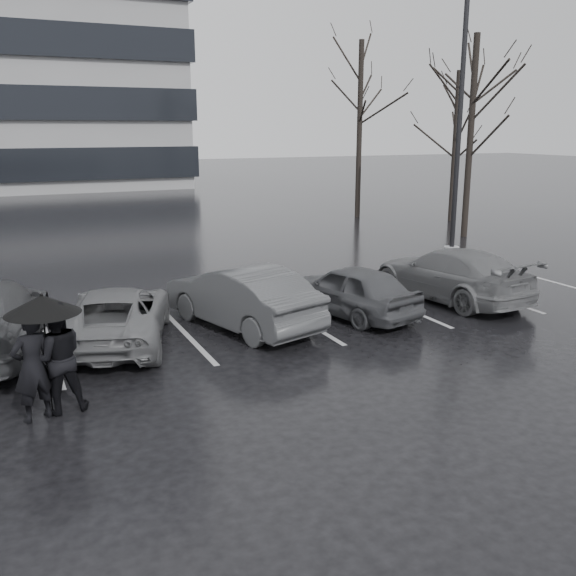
{
  "coord_description": "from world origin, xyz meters",
  "views": [
    {
      "loc": [
        -5.78,
        -11.01,
        4.41
      ],
      "look_at": [
        -0.25,
        1.0,
        1.1
      ],
      "focal_mm": 40.0,
      "sensor_mm": 36.0,
      "label": 1
    }
  ],
  "objects_px": {
    "tree_east": "(470,138)",
    "car_west_a": "(241,297)",
    "pedestrian_right": "(57,358)",
    "lamp_post": "(459,124)",
    "car_west_b": "(117,315)",
    "tree_ne": "(455,147)",
    "tree_north": "(359,131)",
    "car_main": "(351,290)",
    "car_east": "(450,274)",
    "pedestrian_left": "(32,367)"
  },
  "relations": [
    {
      "from": "car_main",
      "to": "pedestrian_right",
      "type": "xyz_separation_m",
      "value": [
        -6.94,
        -2.76,
        0.27
      ]
    },
    {
      "from": "car_main",
      "to": "tree_east",
      "type": "relative_size",
      "value": 0.46
    },
    {
      "from": "tree_east",
      "to": "car_west_a",
      "type": "bearing_deg",
      "value": -148.6
    },
    {
      "from": "pedestrian_left",
      "to": "pedestrian_right",
      "type": "xyz_separation_m",
      "value": [
        0.37,
        0.18,
        0.03
      ]
    },
    {
      "from": "lamp_post",
      "to": "tree_east",
      "type": "xyz_separation_m",
      "value": [
        2.76,
        2.65,
        -0.55
      ]
    },
    {
      "from": "car_main",
      "to": "lamp_post",
      "type": "distance_m",
      "value": 10.0
    },
    {
      "from": "car_east",
      "to": "pedestrian_right",
      "type": "relative_size",
      "value": 2.6
    },
    {
      "from": "tree_north",
      "to": "lamp_post",
      "type": "bearing_deg",
      "value": -100.35
    },
    {
      "from": "car_main",
      "to": "tree_ne",
      "type": "distance_m",
      "value": 17.76
    },
    {
      "from": "car_east",
      "to": "tree_ne",
      "type": "xyz_separation_m",
      "value": [
        9.53,
        11.88,
        2.82
      ]
    },
    {
      "from": "car_main",
      "to": "car_east",
      "type": "bearing_deg",
      "value": 170.21
    },
    {
      "from": "car_west_a",
      "to": "tree_ne",
      "type": "height_order",
      "value": "tree_ne"
    },
    {
      "from": "tree_east",
      "to": "tree_ne",
      "type": "bearing_deg",
      "value": 57.99
    },
    {
      "from": "car_east",
      "to": "lamp_post",
      "type": "distance_m",
      "value": 7.78
    },
    {
      "from": "pedestrian_left",
      "to": "tree_ne",
      "type": "distance_m",
      "value": 25.15
    },
    {
      "from": "tree_east",
      "to": "tree_ne",
      "type": "height_order",
      "value": "tree_east"
    },
    {
      "from": "lamp_post",
      "to": "tree_north",
      "type": "relative_size",
      "value": 1.17
    },
    {
      "from": "car_west_b",
      "to": "tree_east",
      "type": "xyz_separation_m",
      "value": [
        15.65,
        7.82,
        3.4
      ]
    },
    {
      "from": "tree_north",
      "to": "car_west_a",
      "type": "bearing_deg",
      "value": -128.64
    },
    {
      "from": "car_east",
      "to": "car_main",
      "type": "bearing_deg",
      "value": -2.27
    },
    {
      "from": "car_west_a",
      "to": "tree_north",
      "type": "relative_size",
      "value": 0.5
    },
    {
      "from": "pedestrian_right",
      "to": "lamp_post",
      "type": "relative_size",
      "value": 0.18
    },
    {
      "from": "car_west_a",
      "to": "tree_north",
      "type": "xyz_separation_m",
      "value": [
        11.88,
        14.86,
        3.54
      ]
    },
    {
      "from": "car_main",
      "to": "tree_ne",
      "type": "xyz_separation_m",
      "value": [
        12.67,
        12.11,
        2.87
      ]
    },
    {
      "from": "lamp_post",
      "to": "car_main",
      "type": "bearing_deg",
      "value": -143.66
    },
    {
      "from": "pedestrian_left",
      "to": "lamp_post",
      "type": "distance_m",
      "value": 17.33
    },
    {
      "from": "car_main",
      "to": "pedestrian_left",
      "type": "distance_m",
      "value": 7.88
    },
    {
      "from": "tree_ne",
      "to": "pedestrian_right",
      "type": "bearing_deg",
      "value": -142.84
    },
    {
      "from": "car_west_a",
      "to": "car_east",
      "type": "height_order",
      "value": "car_west_a"
    },
    {
      "from": "car_main",
      "to": "tree_ne",
      "type": "bearing_deg",
      "value": -150.21
    },
    {
      "from": "car_main",
      "to": "tree_north",
      "type": "relative_size",
      "value": 0.43
    },
    {
      "from": "car_west_a",
      "to": "car_west_b",
      "type": "relative_size",
      "value": 0.99
    },
    {
      "from": "car_main",
      "to": "car_west_a",
      "type": "height_order",
      "value": "car_west_a"
    },
    {
      "from": "pedestrian_right",
      "to": "tree_ne",
      "type": "distance_m",
      "value": 24.74
    },
    {
      "from": "car_west_b",
      "to": "tree_ne",
      "type": "xyz_separation_m",
      "value": [
        18.15,
        11.82,
        2.9
      ]
    },
    {
      "from": "tree_east",
      "to": "car_west_b",
      "type": "bearing_deg",
      "value": -153.46
    },
    {
      "from": "tree_east",
      "to": "tree_north",
      "type": "bearing_deg",
      "value": 98.13
    },
    {
      "from": "car_west_a",
      "to": "pedestrian_right",
      "type": "relative_size",
      "value": 2.37
    },
    {
      "from": "car_west_a",
      "to": "tree_east",
      "type": "relative_size",
      "value": 0.53
    },
    {
      "from": "car_east",
      "to": "tree_ne",
      "type": "bearing_deg",
      "value": -135.11
    },
    {
      "from": "car_west_b",
      "to": "car_east",
      "type": "relative_size",
      "value": 0.92
    },
    {
      "from": "car_east",
      "to": "lamp_post",
      "type": "height_order",
      "value": "lamp_post"
    },
    {
      "from": "car_west_b",
      "to": "tree_east",
      "type": "relative_size",
      "value": 0.54
    },
    {
      "from": "pedestrian_right",
      "to": "tree_ne",
      "type": "relative_size",
      "value": 0.26
    },
    {
      "from": "pedestrian_right",
      "to": "car_west_a",
      "type": "bearing_deg",
      "value": -149.35
    },
    {
      "from": "pedestrian_right",
      "to": "tree_north",
      "type": "relative_size",
      "value": 0.21
    },
    {
      "from": "tree_ne",
      "to": "car_main",
      "type": "bearing_deg",
      "value": -136.31
    },
    {
      "from": "car_east",
      "to": "pedestrian_left",
      "type": "xyz_separation_m",
      "value": [
        -10.45,
        -3.16,
        0.19
      ]
    },
    {
      "from": "car_west_a",
      "to": "tree_ne",
      "type": "xyz_separation_m",
      "value": [
        15.38,
        11.86,
        2.79
      ]
    },
    {
      "from": "tree_north",
      "to": "car_west_b",
      "type": "bearing_deg",
      "value": -134.68
    }
  ]
}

